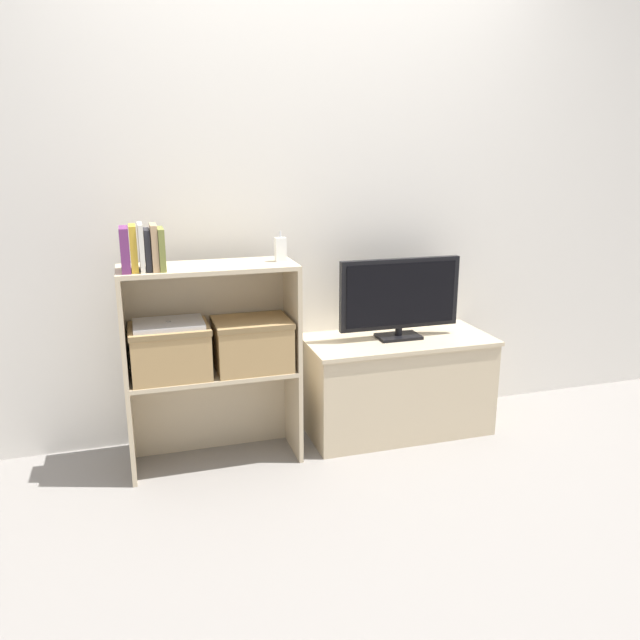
% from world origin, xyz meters
% --- Properties ---
extents(ground_plane, '(16.00, 16.00, 0.00)m').
position_xyz_m(ground_plane, '(0.00, 0.00, 0.00)').
color(ground_plane, gray).
extents(wall_back, '(10.00, 0.05, 2.40)m').
position_xyz_m(wall_back, '(0.00, 0.47, 1.20)').
color(wall_back, silver).
rests_on(wall_back, ground_plane).
extents(tv_stand, '(0.96, 0.46, 0.51)m').
position_xyz_m(tv_stand, '(0.44, 0.22, 0.26)').
color(tv_stand, '#CCB793').
rests_on(tv_stand, ground_plane).
extents(tv, '(0.64, 0.14, 0.41)m').
position_xyz_m(tv, '(0.44, 0.22, 0.73)').
color(tv, black).
rests_on(tv, tv_stand).
extents(bookshelf_lower_tier, '(0.79, 0.31, 0.45)m').
position_xyz_m(bookshelf_lower_tier, '(-0.52, 0.21, 0.29)').
color(bookshelf_lower_tier, '#CCB793').
rests_on(bookshelf_lower_tier, ground_plane).
extents(bookshelf_upper_tier, '(0.79, 0.31, 0.50)m').
position_xyz_m(bookshelf_upper_tier, '(-0.52, 0.21, 0.76)').
color(bookshelf_upper_tier, '#CCB793').
rests_on(bookshelf_upper_tier, bookshelf_lower_tier).
extents(book_plum, '(0.04, 0.15, 0.19)m').
position_xyz_m(book_plum, '(-0.86, 0.10, 1.04)').
color(book_plum, '#6B2D66').
rests_on(book_plum, bookshelf_upper_tier).
extents(book_mustard, '(0.03, 0.14, 0.19)m').
position_xyz_m(book_mustard, '(-0.83, 0.10, 1.05)').
color(book_mustard, gold).
rests_on(book_mustard, bookshelf_upper_tier).
extents(book_ivory, '(0.02, 0.15, 0.20)m').
position_xyz_m(book_ivory, '(-0.80, 0.10, 1.05)').
color(book_ivory, silver).
rests_on(book_ivory, bookshelf_upper_tier).
extents(book_charcoal, '(0.02, 0.13, 0.17)m').
position_xyz_m(book_charcoal, '(-0.77, 0.10, 1.04)').
color(book_charcoal, '#232328').
rests_on(book_charcoal, bookshelf_upper_tier).
extents(book_tan, '(0.03, 0.15, 0.19)m').
position_xyz_m(book_tan, '(-0.75, 0.10, 1.05)').
color(book_tan, tan).
rests_on(book_tan, bookshelf_upper_tier).
extents(book_olive, '(0.03, 0.15, 0.18)m').
position_xyz_m(book_olive, '(-0.72, 0.10, 1.04)').
color(book_olive, olive).
rests_on(book_olive, bookshelf_upper_tier).
extents(baby_monitor, '(0.05, 0.04, 0.14)m').
position_xyz_m(baby_monitor, '(-0.19, 0.15, 1.01)').
color(baby_monitor, white).
rests_on(baby_monitor, bookshelf_upper_tier).
extents(storage_basket_left, '(0.35, 0.27, 0.24)m').
position_xyz_m(storage_basket_left, '(-0.71, 0.14, 0.58)').
color(storage_basket_left, tan).
rests_on(storage_basket_left, bookshelf_lower_tier).
extents(storage_basket_right, '(0.35, 0.27, 0.24)m').
position_xyz_m(storage_basket_right, '(-0.33, 0.14, 0.58)').
color(storage_basket_right, tan).
rests_on(storage_basket_right, bookshelf_lower_tier).
extents(laptop, '(0.31, 0.22, 0.02)m').
position_xyz_m(laptop, '(-0.71, 0.14, 0.70)').
color(laptop, '#BCBCC1').
rests_on(laptop, storage_basket_left).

